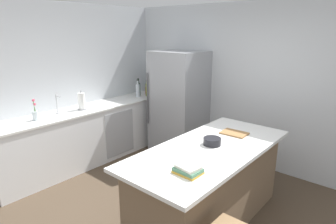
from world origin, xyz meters
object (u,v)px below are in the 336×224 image
(refrigerator, at_px, (179,103))
(sink_faucet, at_px, (57,104))
(mixing_bowl, at_px, (212,141))
(gin_bottle, at_px, (151,88))
(flower_vase, at_px, (35,114))
(hot_sauce_bottle, at_px, (146,90))
(cookbook_stack, at_px, (188,170))
(paper_towel_roll, at_px, (82,101))
(wine_bottle, at_px, (138,89))
(cutting_board, at_px, (234,133))
(olive_oil_bottle, at_px, (147,89))
(kitchen_island, at_px, (209,184))
(soda_bottle, at_px, (138,90))

(refrigerator, bearing_deg, sink_faucet, -117.33)
(mixing_bowl, bearing_deg, gin_bottle, 148.36)
(flower_vase, bearing_deg, refrigerator, 68.36)
(flower_vase, bearing_deg, mixing_bowl, 20.36)
(refrigerator, bearing_deg, gin_bottle, 168.78)
(refrigerator, distance_m, mixing_bowl, 1.99)
(gin_bottle, relative_size, hot_sauce_bottle, 1.34)
(gin_bottle, bearing_deg, cookbook_stack, -40.28)
(paper_towel_roll, distance_m, cookbook_stack, 2.64)
(wine_bottle, bearing_deg, flower_vase, -88.46)
(refrigerator, bearing_deg, wine_bottle, -172.97)
(sink_faucet, relative_size, mixing_bowl, 1.50)
(gin_bottle, xyz_separation_m, mixing_bowl, (2.37, -1.46, -0.08))
(gin_bottle, bearing_deg, paper_towel_roll, -90.30)
(cutting_board, bearing_deg, gin_bottle, 157.74)
(sink_faucet, height_order, olive_oil_bottle, olive_oil_bottle)
(refrigerator, distance_m, flower_vase, 2.34)
(kitchen_island, relative_size, sink_faucet, 7.22)
(refrigerator, xyz_separation_m, gin_bottle, (-0.85, 0.17, 0.13))
(paper_towel_roll, height_order, cookbook_stack, paper_towel_roll)
(sink_faucet, height_order, mixing_bowl, sink_faucet)
(soda_bottle, distance_m, mixing_bowl, 2.60)
(paper_towel_roll, bearing_deg, sink_faucet, -100.33)
(hot_sauce_bottle, relative_size, olive_oil_bottle, 0.67)
(cutting_board, bearing_deg, hot_sauce_bottle, 159.77)
(hot_sauce_bottle, height_order, mixing_bowl, hot_sauce_bottle)
(sink_faucet, height_order, hot_sauce_bottle, sink_faucet)
(soda_bottle, height_order, cookbook_stack, soda_bottle)
(mixing_bowl, bearing_deg, hot_sauce_bottle, 150.28)
(kitchen_island, height_order, flower_vase, flower_vase)
(flower_vase, relative_size, cookbook_stack, 1.30)
(olive_oil_bottle, distance_m, cutting_board, 2.45)
(refrigerator, xyz_separation_m, flower_vase, (-0.86, -2.17, 0.11))
(paper_towel_roll, distance_m, mixing_bowl, 2.38)
(gin_bottle, distance_m, wine_bottle, 0.29)
(olive_oil_bottle, height_order, cutting_board, olive_oil_bottle)
(olive_oil_bottle, relative_size, cutting_board, 0.96)
(hot_sauce_bottle, bearing_deg, cookbook_stack, -38.70)
(wine_bottle, bearing_deg, olive_oil_bottle, 37.16)
(sink_faucet, relative_size, olive_oil_bottle, 0.97)
(refrigerator, height_order, paper_towel_roll, refrigerator)
(refrigerator, height_order, sink_faucet, refrigerator)
(wine_bottle, bearing_deg, cutting_board, -15.81)
(gin_bottle, bearing_deg, olive_oil_bottle, -69.30)
(sink_faucet, distance_m, flower_vase, 0.39)
(kitchen_island, xyz_separation_m, flower_vase, (-2.40, -0.81, 0.56))
(hot_sauce_bottle, bearing_deg, sink_faucet, -90.78)
(hot_sauce_bottle, relative_size, soda_bottle, 0.63)
(sink_faucet, bearing_deg, flower_vase, -80.16)
(kitchen_island, relative_size, hot_sauce_bottle, 10.53)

